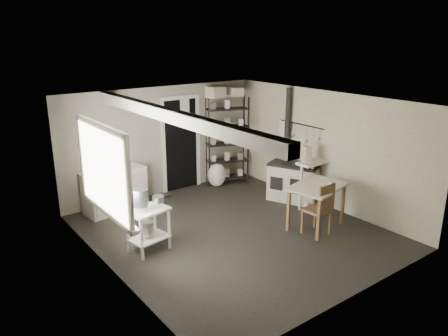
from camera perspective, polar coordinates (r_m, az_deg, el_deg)
floor at (r=7.78m, az=1.34°, el=-8.28°), size 5.00×5.00×0.00m
ceiling at (r=7.10m, az=1.47°, el=8.70°), size 5.00×5.00×0.00m
wall_back at (r=9.38m, az=-8.10°, el=3.50°), size 4.50×0.02×2.30m
wall_front at (r=5.73m, az=17.12°, el=-6.21°), size 4.50×0.02×2.30m
wall_left at (r=6.30m, az=-14.95°, el=-3.88°), size 0.02×5.00×2.30m
wall_right at (r=8.88m, az=12.90°, el=2.44°), size 0.02×5.00×2.30m
window at (r=6.37m, az=-15.63°, el=-0.35°), size 0.12×1.76×1.28m
doorway at (r=9.61m, az=-5.63°, el=3.00°), size 0.96×0.10×2.08m
ceiling_beam at (r=6.45m, az=-7.00°, el=6.80°), size 0.18×5.00×0.18m
wallpaper_panel at (r=8.87m, az=12.86°, el=2.43°), size 0.01×5.00×2.30m
utensil_rail at (r=9.13m, az=9.97°, el=5.61°), size 0.06×1.20×0.44m
prep_table at (r=7.08m, az=-9.81°, el=-7.68°), size 0.69×0.54×0.72m
stockpot at (r=6.83m, az=-10.88°, el=-3.79°), size 0.30×0.30×0.27m
saucepan at (r=6.98m, az=-8.60°, el=-4.01°), size 0.21×0.21×0.10m
bucket at (r=7.10m, az=-9.93°, el=-7.77°), size 0.26×0.26×0.22m
base_cabinets at (r=8.78m, az=-14.11°, el=-2.54°), size 1.32×0.68×0.83m
mixing_bowl at (r=8.59m, az=-13.59°, el=0.55°), size 0.34×0.34×0.07m
counter_cup at (r=8.46m, az=-16.37°, el=0.16°), size 0.15×0.15×0.10m
shelf_rack at (r=9.97m, az=0.38°, el=3.31°), size 1.02×0.69×2.00m
shelf_jar at (r=9.66m, az=-0.95°, el=5.34°), size 0.10×0.10×0.17m
storage_box_a at (r=9.64m, az=-1.11°, el=9.25°), size 0.37×0.33×0.24m
storage_box_b at (r=9.87m, az=1.49°, el=9.32°), size 0.35×0.34×0.19m
stove at (r=9.13m, az=9.10°, el=-1.57°), size 0.92×1.15×0.79m
stovepipe at (r=9.29m, az=8.33°, el=6.14°), size 0.11×0.11×1.39m
side_ledge at (r=8.85m, az=11.23°, el=-2.39°), size 0.62×0.35×0.95m
oats_box at (r=8.63m, az=10.70°, el=1.19°), size 0.20×0.24×0.31m
work_table at (r=7.98m, az=11.94°, el=-5.04°), size 1.19×0.95×0.80m
table_cup at (r=7.86m, az=13.85°, el=-2.21°), size 0.12×0.12×0.09m
chair at (r=7.68m, az=12.07°, el=-5.10°), size 0.40×0.42×0.95m
flour_sack at (r=9.91m, az=-0.94°, el=-1.04°), size 0.47×0.41×0.52m
floor_crock at (r=8.83m, az=10.75°, el=-4.87°), size 0.13×0.13×0.15m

